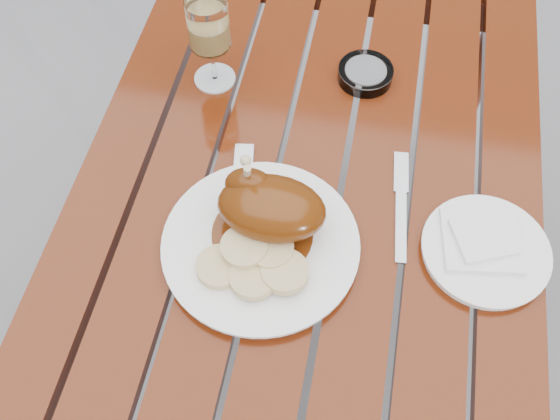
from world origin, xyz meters
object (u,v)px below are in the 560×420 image
(table, at_px, (306,257))
(side_plate, at_px, (485,251))
(dinner_plate, at_px, (261,245))
(ashtray, at_px, (365,74))
(wine_glass, at_px, (210,43))

(table, distance_m, side_plate, 0.51)
(dinner_plate, xyz_separation_m, ashtray, (0.12, 0.41, 0.00))
(table, distance_m, wine_glass, 0.54)
(table, height_order, side_plate, side_plate)
(wine_glass, distance_m, ashtray, 0.30)
(wine_glass, xyz_separation_m, side_plate, (0.52, -0.29, -0.09))
(wine_glass, bearing_deg, table, -35.22)
(dinner_plate, distance_m, ashtray, 0.42)
(wine_glass, bearing_deg, dinner_plate, -64.62)
(wine_glass, height_order, side_plate, wine_glass)
(dinner_plate, bearing_deg, wine_glass, 115.38)
(dinner_plate, bearing_deg, table, 74.61)
(wine_glass, height_order, ashtray, wine_glass)
(side_plate, bearing_deg, table, 156.13)
(table, xyz_separation_m, ashtray, (0.07, 0.21, 0.39))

